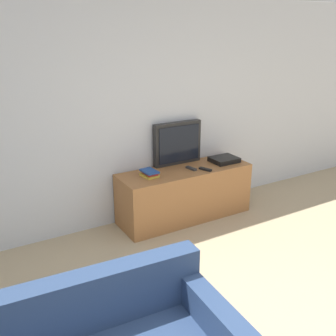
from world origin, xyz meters
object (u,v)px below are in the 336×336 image
(tv_stand, at_px, (185,193))
(book_stack, at_px, (150,173))
(remote_secondary, at_px, (205,169))
(television, at_px, (177,143))
(set_top_box, at_px, (224,160))
(remote_on_stand, at_px, (191,168))

(tv_stand, distance_m, book_stack, 0.60)
(tv_stand, xyz_separation_m, remote_secondary, (0.19, -0.15, 0.33))
(television, relative_size, remote_secondary, 3.83)
(tv_stand, height_order, television, television)
(television, distance_m, remote_secondary, 0.48)
(tv_stand, distance_m, set_top_box, 0.68)
(tv_stand, xyz_separation_m, book_stack, (-0.48, -0.00, 0.36))
(remote_on_stand, height_order, remote_secondary, same)
(television, height_order, set_top_box, television)
(tv_stand, height_order, remote_secondary, remote_secondary)
(television, relative_size, set_top_box, 1.94)
(tv_stand, bearing_deg, set_top_box, -1.58)
(book_stack, bearing_deg, set_top_box, -0.83)
(remote_on_stand, xyz_separation_m, remote_secondary, (0.13, -0.11, 0.00))
(remote_on_stand, xyz_separation_m, set_top_box, (0.52, 0.03, 0.02))
(tv_stand, distance_m, television, 0.63)
(remote_secondary, distance_m, set_top_box, 0.41)
(remote_on_stand, distance_m, set_top_box, 0.52)
(television, xyz_separation_m, set_top_box, (0.55, -0.24, -0.24))
(television, distance_m, remote_on_stand, 0.37)
(tv_stand, relative_size, remote_secondary, 9.87)
(tv_stand, distance_m, remote_secondary, 0.41)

